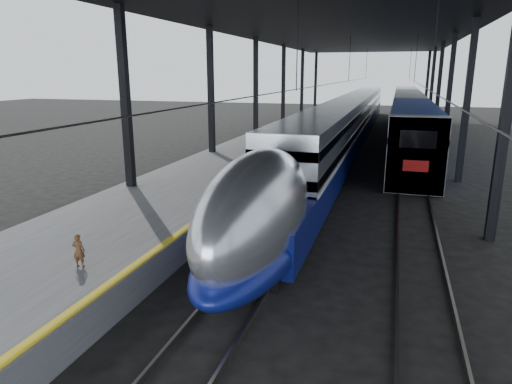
% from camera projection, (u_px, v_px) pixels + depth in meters
% --- Properties ---
extents(ground, '(160.00, 160.00, 0.00)m').
position_uv_depth(ground, '(204.00, 260.00, 15.41)').
color(ground, black).
rests_on(ground, ground).
extents(platform, '(6.00, 80.00, 1.00)m').
position_uv_depth(platform, '(265.00, 149.00, 34.78)').
color(platform, '#4C4C4F').
rests_on(platform, ground).
extents(yellow_strip, '(0.30, 80.00, 0.01)m').
position_uv_depth(yellow_strip, '(302.00, 144.00, 33.86)').
color(yellow_strip, gold).
rests_on(yellow_strip, platform).
extents(rails, '(6.52, 80.00, 0.16)m').
position_uv_depth(rails, '(373.00, 160.00, 32.63)').
color(rails, slate).
rests_on(rails, ground).
extents(canopy, '(18.00, 75.00, 9.47)m').
position_uv_depth(canopy, '(342.00, 28.00, 31.07)').
color(canopy, black).
rests_on(canopy, ground).
extents(tgv_train, '(2.79, 65.20, 4.00)m').
position_uv_depth(tgv_train, '(349.00, 124.00, 39.48)').
color(tgv_train, silver).
rests_on(tgv_train, ground).
extents(second_train, '(2.94, 56.05, 4.05)m').
position_uv_depth(second_train, '(408.00, 113.00, 48.08)').
color(second_train, navy).
rests_on(second_train, ground).
extents(child, '(0.38, 0.28, 0.94)m').
position_uv_depth(child, '(79.00, 251.00, 12.35)').
color(child, '#4E2F1A').
rests_on(child, platform).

